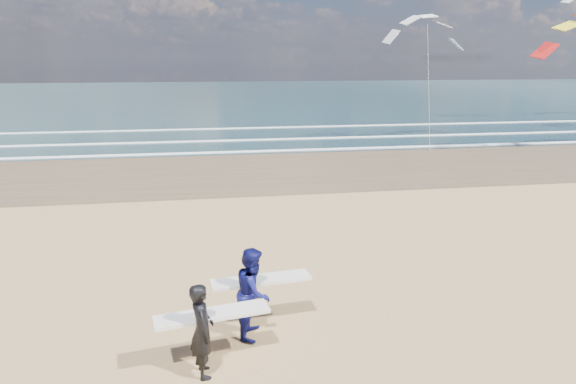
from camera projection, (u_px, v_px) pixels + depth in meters
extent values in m
cube|color=brown|center=(538.00, 158.00, 30.63)|extent=(220.00, 12.00, 0.01)
cube|color=#1A333A|center=(326.00, 95.00, 82.14)|extent=(220.00, 100.00, 0.02)
cube|color=white|center=(494.00, 144.00, 35.19)|extent=(220.00, 0.50, 0.05)
cube|color=white|center=(461.00, 135.00, 39.68)|extent=(220.00, 0.50, 0.05)
cube|color=white|center=(426.00, 124.00, 45.88)|extent=(220.00, 0.50, 0.05)
imported|color=black|center=(202.00, 330.00, 9.49)|extent=(0.54, 0.73, 1.85)
cube|color=silver|center=(212.00, 314.00, 9.82)|extent=(2.26, 0.89, 0.07)
imported|color=#0E1050|center=(254.00, 292.00, 10.90)|extent=(0.98, 1.12, 1.97)
cube|color=silver|center=(261.00, 280.00, 11.24)|extent=(2.24, 0.76, 0.07)
cube|color=slate|center=(430.00, 150.00, 32.87)|extent=(0.12, 0.12, 0.10)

